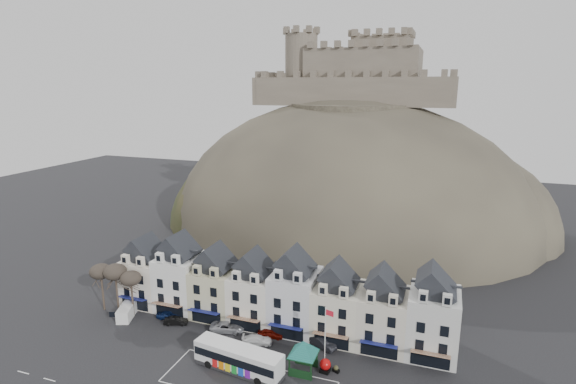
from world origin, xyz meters
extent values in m
plane|color=black|center=(0.00, 0.00, 0.00)|extent=(300.00, 300.00, 0.00)
cube|color=silver|center=(2.00, 1.25, 0.00)|extent=(22.00, 7.50, 0.01)
cube|color=white|center=(-23.80, 16.00, 4.00)|extent=(6.80, 8.00, 8.00)
cube|color=black|center=(-23.80, 16.00, 9.20)|extent=(6.80, 5.76, 2.80)
cube|color=white|center=(-25.30, 12.40, 8.90)|extent=(1.20, 0.80, 1.60)
cube|color=white|center=(-22.30, 12.40, 8.90)|extent=(1.20, 0.80, 1.60)
cube|color=black|center=(-23.80, 11.97, 1.30)|extent=(5.10, 0.06, 2.20)
cube|color=navy|center=(-23.80, 11.30, 2.60)|extent=(5.10, 1.29, 0.43)
cube|color=white|center=(-17.00, 16.00, 4.60)|extent=(6.80, 8.00, 9.20)
cube|color=black|center=(-17.00, 16.00, 10.40)|extent=(6.80, 5.76, 2.80)
cube|color=white|center=(-18.50, 12.40, 10.10)|extent=(1.20, 0.80, 1.60)
cube|color=white|center=(-15.50, 12.40, 10.10)|extent=(1.20, 0.80, 1.60)
cube|color=black|center=(-17.00, 11.97, 1.30)|extent=(5.10, 0.06, 2.20)
cube|color=maroon|center=(-17.00, 11.30, 2.60)|extent=(5.10, 1.29, 0.43)
cube|color=beige|center=(-10.20, 16.00, 4.00)|extent=(6.80, 8.00, 8.00)
cube|color=black|center=(-10.20, 16.00, 9.20)|extent=(6.80, 5.76, 2.80)
cube|color=beige|center=(-11.70, 12.40, 8.90)|extent=(1.20, 0.80, 1.60)
cube|color=beige|center=(-8.70, 12.40, 8.90)|extent=(1.20, 0.80, 1.60)
cube|color=black|center=(-10.20, 11.97, 1.30)|extent=(5.10, 0.06, 2.20)
cube|color=navy|center=(-10.20, 11.30, 2.60)|extent=(5.10, 1.29, 0.43)
cube|color=white|center=(-3.40, 16.00, 4.00)|extent=(6.80, 8.00, 8.00)
cube|color=black|center=(-3.40, 16.00, 9.20)|extent=(6.80, 5.76, 2.80)
cube|color=white|center=(-4.90, 12.40, 8.90)|extent=(1.20, 0.80, 1.60)
cube|color=white|center=(-1.90, 12.40, 8.90)|extent=(1.20, 0.80, 1.60)
cube|color=black|center=(-3.40, 11.97, 1.30)|extent=(5.10, 0.06, 2.20)
cube|color=maroon|center=(-3.40, 11.30, 2.60)|extent=(5.10, 1.29, 0.43)
cube|color=silver|center=(3.40, 16.00, 4.60)|extent=(6.80, 8.00, 9.20)
cube|color=black|center=(3.40, 16.00, 10.40)|extent=(6.80, 5.76, 2.80)
cube|color=silver|center=(1.90, 12.40, 10.10)|extent=(1.20, 0.80, 1.60)
cube|color=silver|center=(4.90, 12.40, 10.10)|extent=(1.20, 0.80, 1.60)
cube|color=black|center=(3.40, 11.97, 1.30)|extent=(5.10, 0.06, 2.20)
cube|color=navy|center=(3.40, 11.30, 2.60)|extent=(5.10, 1.29, 0.43)
cube|color=silver|center=(10.20, 16.00, 4.00)|extent=(6.80, 8.00, 8.00)
cube|color=black|center=(10.20, 16.00, 9.20)|extent=(6.80, 5.76, 2.80)
cube|color=silver|center=(8.70, 12.40, 8.90)|extent=(1.20, 0.80, 1.60)
cube|color=silver|center=(11.70, 12.40, 8.90)|extent=(1.20, 0.80, 1.60)
cube|color=black|center=(10.20, 11.97, 1.30)|extent=(5.10, 0.06, 2.20)
cube|color=maroon|center=(10.20, 11.30, 2.60)|extent=(5.10, 1.29, 0.43)
cube|color=beige|center=(17.00, 16.00, 4.00)|extent=(6.80, 8.00, 8.00)
cube|color=black|center=(17.00, 16.00, 9.20)|extent=(6.80, 5.76, 2.80)
cube|color=beige|center=(15.50, 12.40, 8.90)|extent=(1.20, 0.80, 1.60)
cube|color=beige|center=(18.50, 12.40, 8.90)|extent=(1.20, 0.80, 1.60)
cube|color=black|center=(17.00, 11.97, 1.30)|extent=(5.10, 0.06, 2.20)
cube|color=navy|center=(17.00, 11.30, 2.60)|extent=(5.10, 1.29, 0.43)
cube|color=silver|center=(23.80, 16.00, 4.60)|extent=(6.80, 8.00, 9.20)
cube|color=black|center=(23.80, 16.00, 10.40)|extent=(6.80, 5.76, 2.80)
cube|color=silver|center=(22.30, 12.40, 10.10)|extent=(1.20, 0.80, 1.60)
cube|color=silver|center=(25.30, 12.40, 10.10)|extent=(1.20, 0.80, 1.60)
cube|color=black|center=(23.80, 11.97, 1.30)|extent=(5.10, 0.06, 2.20)
cube|color=maroon|center=(23.80, 11.30, 2.60)|extent=(5.10, 1.29, 0.43)
ellipsoid|color=#343028|center=(0.00, 70.00, 0.00)|extent=(96.00, 76.00, 68.00)
ellipsoid|color=#253319|center=(-22.00, 64.00, 0.00)|extent=(52.00, 44.00, 42.00)
ellipsoid|color=#343028|center=(24.00, 74.00, 0.00)|extent=(56.00, 48.00, 46.00)
ellipsoid|color=#253319|center=(-4.00, 56.00, 0.00)|extent=(40.00, 28.00, 28.00)
ellipsoid|color=#343028|center=(10.00, 58.00, 0.00)|extent=(36.00, 28.00, 24.00)
cylinder|color=#343028|center=(0.00, 70.00, 31.00)|extent=(30.00, 30.00, 3.00)
cube|color=#62584B|center=(0.00, 66.00, 35.50)|extent=(48.00, 2.20, 7.00)
cube|color=#62584B|center=(0.00, 86.00, 35.50)|extent=(48.00, 2.20, 7.00)
cube|color=#62584B|center=(-24.00, 76.00, 35.50)|extent=(2.20, 22.00, 7.00)
cube|color=#62584B|center=(24.00, 76.00, 35.50)|extent=(2.20, 22.00, 7.00)
cube|color=#62584B|center=(2.00, 76.00, 41.00)|extent=(28.00, 18.00, 10.00)
cube|color=#62584B|center=(6.00, 78.00, 42.50)|extent=(14.00, 12.00, 13.00)
cylinder|color=#62584B|center=(-14.00, 72.00, 41.00)|extent=(8.40, 8.40, 18.00)
cylinder|color=silver|center=(6.00, 78.00, 51.50)|extent=(0.16, 0.16, 5.00)
cylinder|color=#3D3227|center=(-29.00, 10.50, 2.87)|extent=(0.32, 0.32, 5.74)
ellipsoid|color=#383028|center=(-29.00, 10.50, 6.97)|extent=(3.61, 3.61, 2.54)
cylinder|color=#3D3227|center=(-26.00, 10.50, 3.01)|extent=(0.32, 0.32, 6.02)
ellipsoid|color=#383028|center=(-26.00, 10.50, 7.31)|extent=(3.78, 3.78, 2.67)
cylinder|color=#3D3227|center=(-23.00, 10.50, 2.73)|extent=(0.32, 0.32, 5.46)
ellipsoid|color=#383028|center=(-23.00, 10.50, 6.63)|extent=(3.43, 3.43, 2.42)
cube|color=#262628|center=(-0.18, 2.92, 0.40)|extent=(12.79, 4.53, 0.57)
cube|color=white|center=(-0.18, 2.92, 2.06)|extent=(12.78, 4.47, 2.87)
cube|color=black|center=(-0.18, 2.92, 2.22)|extent=(12.54, 4.52, 1.08)
cube|color=white|center=(-0.18, 2.92, 3.36)|extent=(12.52, 4.32, 0.28)
cube|color=orange|center=(5.97, 2.10, 3.16)|extent=(0.25, 1.36, 0.32)
cylinder|color=black|center=(3.38, 1.15, 0.51)|extent=(1.13, 0.50, 1.09)
cylinder|color=black|center=(3.72, 3.70, 0.51)|extent=(1.13, 0.50, 1.09)
cylinder|color=black|center=(-4.31, 2.18, 0.51)|extent=(1.13, 0.50, 1.09)
cylinder|color=black|center=(-3.97, 4.72, 0.51)|extent=(1.13, 0.50, 1.09)
cube|color=black|center=(6.53, 7.06, 1.30)|extent=(0.16, 0.16, 2.60)
cube|color=black|center=(9.45, 7.08, 1.30)|extent=(0.16, 0.16, 2.60)
cube|color=black|center=(6.55, 4.13, 1.30)|extent=(0.16, 0.16, 2.60)
cube|color=black|center=(9.48, 4.15, 1.30)|extent=(0.16, 0.16, 2.60)
cube|color=black|center=(8.00, 5.60, 2.60)|extent=(3.60, 3.60, 0.13)
cone|color=#135352|center=(8.00, 5.60, 3.57)|extent=(7.17, 7.17, 1.95)
cube|color=black|center=(10.74, 6.56, 0.24)|extent=(1.40, 1.40, 0.48)
sphere|color=#AA090A|center=(10.74, 6.56, 1.11)|extent=(1.51, 1.51, 1.51)
cylinder|color=silver|center=(10.36, 7.65, 4.40)|extent=(0.13, 0.13, 8.80)
cube|color=red|center=(10.93, 7.47, 8.14)|extent=(1.16, 0.39, 0.77)
cube|color=white|center=(-23.55, 9.50, 1.04)|extent=(3.45, 4.98, 2.09)
cube|color=black|center=(-23.55, 9.50, 1.44)|extent=(1.80, 0.73, 0.89)
cube|color=black|center=(12.11, 7.00, 0.24)|extent=(1.05, 0.80, 0.47)
sphere|color=#253319|center=(12.11, 7.00, 0.61)|extent=(0.66, 0.66, 0.66)
imported|color=#0E1D48|center=(-17.01, 11.52, 0.63)|extent=(3.94, 2.21, 1.27)
imported|color=black|center=(-14.80, 10.39, 0.62)|extent=(3.97, 2.48, 1.23)
imported|color=#A8AAB0|center=(-6.16, 11.29, 0.73)|extent=(5.65, 3.73, 1.47)
imported|color=white|center=(-0.40, 9.64, 0.65)|extent=(4.79, 3.09, 1.29)
imported|color=#530A04|center=(0.80, 12.00, 0.67)|extent=(4.14, 2.13, 1.35)
imported|color=black|center=(8.80, 12.00, 0.75)|extent=(4.84, 3.31, 1.51)
camera|label=1|loc=(23.61, -44.56, 37.18)|focal=28.00mm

